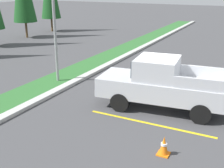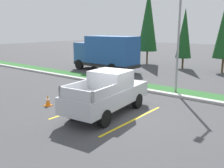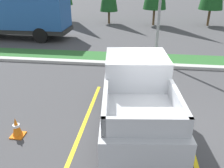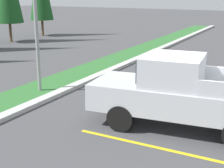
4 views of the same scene
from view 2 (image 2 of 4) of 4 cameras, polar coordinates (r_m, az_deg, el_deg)
ground_plane at (r=12.06m, az=2.07°, el=-7.36°), size 120.00×120.00×0.00m
parking_line_near at (r=13.50m, az=-6.12°, el=-5.22°), size 0.12×4.80×0.01m
parking_line_far at (r=11.63m, az=4.92°, el=-8.14°), size 0.12×4.80×0.01m
curb_strip at (r=16.16m, az=12.71°, el=-2.22°), size 56.00×0.40×0.15m
grass_median at (r=17.14m, az=14.33°, el=-1.62°), size 56.00×1.80×0.06m
pickup_truck_main at (r=12.25m, az=-0.91°, el=-1.95°), size 2.47×5.40×2.10m
cargo_truck_distant at (r=24.71m, az=-1.24°, el=7.27°), size 6.82×2.55×3.40m
street_light at (r=16.30m, az=14.74°, el=11.29°), size 0.24×1.49×6.64m
cypress_tree_leftmost at (r=29.89m, az=8.24°, el=14.20°), size 2.23×2.23×8.58m
cypress_tree_left_inner at (r=27.25m, az=16.16°, el=11.05°), size 1.61×1.61×6.18m
traffic_cone at (r=14.00m, az=-14.40°, el=-3.67°), size 0.36×0.36×0.60m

